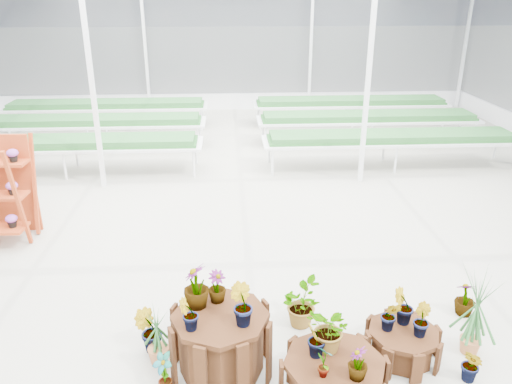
{
  "coord_description": "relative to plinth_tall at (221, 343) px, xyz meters",
  "views": [
    {
      "loc": [
        -0.13,
        -6.94,
        4.2
      ],
      "look_at": [
        0.29,
        0.22,
        1.3
      ],
      "focal_mm": 35.0,
      "sensor_mm": 36.0,
      "label": 1
    }
  ],
  "objects": [
    {
      "name": "ground_plane",
      "position": [
        0.26,
        2.22,
        -0.4
      ],
      "size": [
        24.0,
        24.0,
        0.0
      ],
      "primitive_type": "plane",
      "color": "gray",
      "rests_on": "ground"
    },
    {
      "name": "greenhouse_shell",
      "position": [
        0.26,
        2.22,
        1.85
      ],
      "size": [
        18.0,
        24.0,
        4.5
      ],
      "primitive_type": null,
      "color": "white",
      "rests_on": "ground"
    },
    {
      "name": "steel_frame",
      "position": [
        0.26,
        2.22,
        1.85
      ],
      "size": [
        18.0,
        24.0,
        4.5
      ],
      "primitive_type": null,
      "color": "silver",
      "rests_on": "ground"
    },
    {
      "name": "nursery_benches",
      "position": [
        0.26,
        9.42,
        0.02
      ],
      "size": [
        16.0,
        7.0,
        0.84
      ],
      "primitive_type": null,
      "color": "silver",
      "rests_on": "ground"
    },
    {
      "name": "plinth_tall",
      "position": [
        0.0,
        0.0,
        0.0
      ],
      "size": [
        1.5,
        1.5,
        0.79
      ],
      "primitive_type": "cylinder",
      "rotation": [
        0.0,
        0.0,
        -0.37
      ],
      "color": "#351B0C",
      "rests_on": "ground"
    },
    {
      "name": "plinth_mid",
      "position": [
        1.2,
        -0.6,
        -0.1
      ],
      "size": [
        1.13,
        1.13,
        0.59
      ],
      "primitive_type": "cylinder",
      "rotation": [
        0.0,
        0.0,
        -0.01
      ],
      "color": "#351B0C",
      "rests_on": "ground"
    },
    {
      "name": "plinth_low",
      "position": [
        2.2,
        0.1,
        -0.2
      ],
      "size": [
        0.94,
        0.94,
        0.4
      ],
      "primitive_type": "cylinder",
      "rotation": [
        0.0,
        0.0,
        0.06
      ],
      "color": "#351B0C",
      "rests_on": "ground"
    },
    {
      "name": "nursery_plants",
      "position": [
        1.03,
        0.19,
        0.14
      ],
      "size": [
        4.61,
        2.88,
        1.34
      ],
      "color": "#255728",
      "rests_on": "ground"
    }
  ]
}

